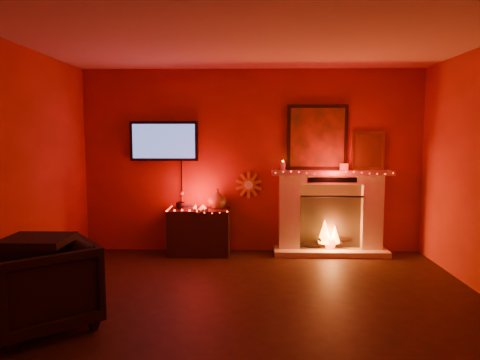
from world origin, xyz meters
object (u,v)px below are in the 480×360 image
at_px(sunburst_clock, 249,185).
at_px(fireplace, 330,205).
at_px(tv, 164,141).
at_px(armchair, 42,285).
at_px(console_table, 200,229).

bearing_deg(sunburst_clock, fireplace, -4.37).
bearing_deg(sunburst_clock, tv, -178.76).
bearing_deg(armchair, tv, 128.97).
height_order(tv, armchair, tv).
xyz_separation_m(tv, console_table, (0.54, -0.19, -1.27)).
height_order(console_table, armchair, console_table).
xyz_separation_m(sunburst_clock, armchair, (-1.83, -2.66, -0.61)).
distance_m(console_table, armchair, 2.69).
height_order(sunburst_clock, armchair, sunburst_clock).
bearing_deg(console_table, fireplace, 3.77).
bearing_deg(console_table, armchair, -114.78).
relative_size(sunburst_clock, armchair, 0.46).
height_order(fireplace, console_table, fireplace).
bearing_deg(tv, armchair, -102.50).
relative_size(tv, armchair, 1.44).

